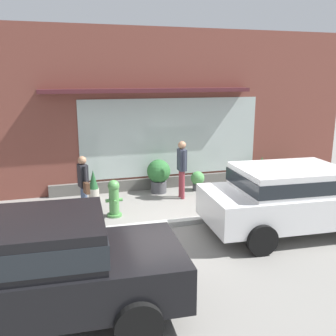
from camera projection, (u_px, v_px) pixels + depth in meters
The scene contains 13 objects.
ground_plane at pixel (178, 221), 9.53m from camera, with size 60.00×60.00×0.00m, color gray.
curb_strip at pixel (181, 222), 9.33m from camera, with size 14.00×0.24×0.12m, color #B2B2AD.
storefront at pixel (147, 112), 11.93m from camera, with size 14.00×0.81×4.99m.
fire_hydrant at pixel (114, 198), 9.79m from camera, with size 0.44×0.41×0.97m.
pedestrian_with_handbag at pixel (84, 182), 9.68m from camera, with size 0.27×0.64×1.59m.
pedestrian_passerby at pixel (182, 165), 11.15m from camera, with size 0.23×0.52×1.72m.
parked_car_black at pixel (32, 265), 5.45m from camera, with size 4.33×2.17×1.61m.
parked_car_white at pixel (294, 195), 8.72m from camera, with size 4.35×2.28×1.55m.
potted_plant_window_right at pixel (198, 180), 12.08m from camera, with size 0.43×0.43×0.61m.
potted_plant_window_left at pixel (94, 185), 11.18m from camera, with size 0.31×0.31×0.89m.
potted_plant_low_front at pixel (261, 170), 12.87m from camera, with size 0.45×0.45×0.92m.
potted_plant_trailing_edge at pixel (293, 172), 12.90m from camera, with size 0.55×0.55×0.72m.
potted_plant_near_hydrant at pixel (159, 174), 11.79m from camera, with size 0.73×0.73×1.05m.
Camera 1 is at (-2.80, -8.51, 3.54)m, focal length 40.72 mm.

